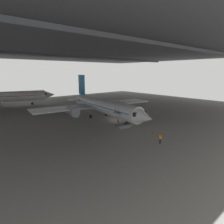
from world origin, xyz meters
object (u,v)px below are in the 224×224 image
at_px(traffic_cone_orange, 153,132).
at_px(crew_worker_by_stairs, 118,119).
at_px(airplane_main, 102,106).
at_px(boarding_stairs, 123,124).
at_px(crew_worker_near_nose, 160,138).
at_px(airplane_distant, 1,97).

bearing_deg(traffic_cone_orange, crew_worker_by_stairs, 89.26).
xyz_separation_m(airplane_main, traffic_cone_orange, (0.07, -16.25, -3.09)).
height_order(airplane_main, boarding_stairs, airplane_main).
bearing_deg(airplane_main, crew_worker_near_nose, -99.86).
bearing_deg(airplane_main, crew_worker_by_stairs, -88.01).
xyz_separation_m(crew_worker_by_stairs, traffic_cone_orange, (-0.13, -10.33, -0.69)).
bearing_deg(airplane_main, traffic_cone_orange, -89.74).
distance_m(crew_worker_near_nose, airplane_distant, 58.45).
xyz_separation_m(airplane_main, crew_worker_by_stairs, (0.21, -5.92, -2.40)).
relative_size(airplane_distant, traffic_cone_orange, 59.49).
bearing_deg(airplane_distant, crew_worker_by_stairs, -68.60).
distance_m(crew_worker_near_nose, traffic_cone_orange, 5.79).
distance_m(boarding_stairs, crew_worker_by_stairs, 4.21).
distance_m(boarding_stairs, traffic_cone_orange, 6.83).
distance_m(boarding_stairs, airplane_distant, 48.32).
height_order(crew_worker_near_nose, crew_worker_by_stairs, crew_worker_near_nose).
bearing_deg(traffic_cone_orange, airplane_main, 90.26).
distance_m(airplane_main, traffic_cone_orange, 16.54).
distance_m(airplane_main, airplane_distant, 39.81).
bearing_deg(boarding_stairs, airplane_main, 80.05).
relative_size(airplane_main, crew_worker_by_stairs, 20.64).
relative_size(airplane_main, crew_worker_near_nose, 20.43).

